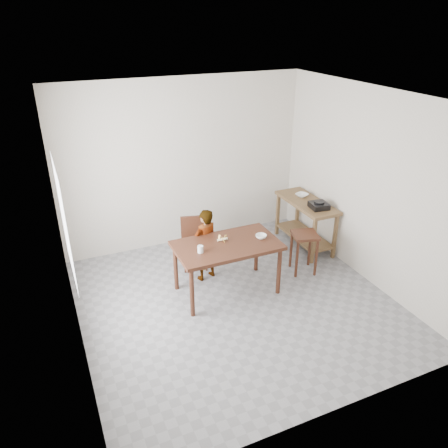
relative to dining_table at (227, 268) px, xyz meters
name	(u,v)px	position (x,y,z in m)	size (l,w,h in m)	color
floor	(236,303)	(0.00, -0.30, -0.40)	(4.00, 4.00, 0.04)	gray
ceiling	(239,96)	(0.00, -0.30, 2.35)	(4.00, 4.00, 0.04)	white
wall_back	(183,164)	(0.00, 1.72, 0.98)	(4.00, 0.04, 2.70)	beige
wall_front	(341,303)	(0.00, -2.32, 0.98)	(4.00, 0.04, 2.70)	beige
wall_left	(63,243)	(-2.02, -0.30, 0.98)	(0.04, 4.00, 2.70)	beige
wall_right	(369,187)	(2.02, -0.30, 0.98)	(0.04, 4.00, 2.70)	beige
window_pane	(64,222)	(-1.97, -0.10, 1.12)	(0.02, 1.10, 1.30)	white
dining_table	(227,268)	(0.00, 0.00, 0.00)	(1.40, 0.80, 0.75)	#401F13
prep_counter	(305,224)	(1.72, 0.70, 0.03)	(0.50, 1.20, 0.80)	brown
child	(205,245)	(-0.14, 0.44, 0.17)	(0.40, 0.26, 1.09)	silver
dining_chair	(194,244)	(-0.18, 0.80, 0.01)	(0.37, 0.37, 0.77)	#401F13
stool	(303,253)	(1.26, 0.02, -0.06)	(0.36, 0.36, 0.63)	#401F13
glass_tumbler	(200,249)	(-0.41, -0.07, 0.42)	(0.08, 0.08, 0.09)	white
small_bowl	(261,236)	(0.49, -0.04, 0.40)	(0.15, 0.15, 0.05)	white
banana	(222,239)	(-0.02, 0.10, 0.40)	(0.16, 0.11, 0.06)	#E3D14D
serving_bowl	(302,195)	(1.75, 0.90, 0.45)	(0.20, 0.20, 0.05)	white
gas_burner	(319,206)	(1.73, 0.40, 0.47)	(0.26, 0.26, 0.09)	black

